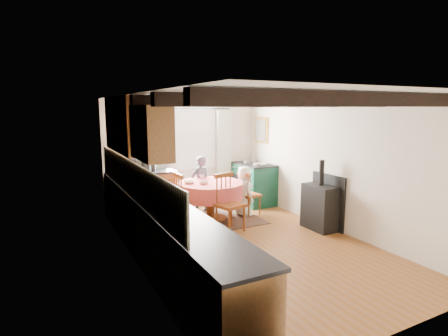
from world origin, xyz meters
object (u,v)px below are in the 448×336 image
chair_right (249,193)px  child_far (200,184)px  aga_range (254,183)px  dining_table (211,201)px  chair_near (230,203)px  chair_left (169,201)px  cup (202,177)px  cast_iron_stove (320,195)px  child_right (244,191)px

chair_right → child_far: 1.06m
aga_range → child_far: child_far is taller
dining_table → chair_near: bearing=-86.9°
chair_left → cup: size_ratio=10.49×
cup → cast_iron_stove: bearing=-49.0°
chair_near → cast_iron_stove: size_ratio=0.82×
chair_near → aga_range: chair_near is taller
dining_table → child_right: child_right is taller
chair_right → cup: chair_right is taller
dining_table → child_right: (0.75, -0.03, 0.13)m
chair_left → cup: bearing=116.9°
dining_table → chair_left: (-0.88, -0.09, 0.13)m
chair_left → child_far: (0.93, 0.69, 0.10)m
aga_range → chair_right: bearing=-127.7°
dining_table → chair_left: chair_left is taller
dining_table → child_far: child_far is taller
chair_left → aga_range: chair_left is taller
child_far → chair_right: bearing=133.4°
chair_right → aga_range: 0.92m
cup → chair_right: bearing=-25.3°
chair_left → child_far: bearing=124.6°
dining_table → chair_near: size_ratio=1.21×
child_far → cup: (-0.05, -0.20, 0.20)m
cast_iron_stove → child_right: cast_iron_stove is taller
cast_iron_stove → child_far: (-1.52, 2.01, -0.03)m
dining_table → chair_right: size_ratio=1.40×
cup → child_far: bearing=76.6°
chair_left → child_right: child_right is taller
chair_left → chair_near: bearing=52.2°
chair_right → child_far: (-0.84, 0.62, 0.16)m
dining_table → chair_left: bearing=-174.4°
chair_near → child_far: 1.36m
dining_table → chair_right: 0.89m
chair_near → child_far: child_far is taller
chair_left → cast_iron_stove: bearing=59.7°
chair_right → child_right: bearing=84.2°
chair_right → cup: (-0.89, 0.42, 0.36)m
dining_table → cast_iron_stove: size_ratio=0.99×
dining_table → chair_right: chair_right is taller
cast_iron_stove → child_right: bearing=120.6°
dining_table → chair_left: size_ratio=1.24×
chair_left → cast_iron_stove: 2.78m
chair_left → cast_iron_stove: (2.45, -1.31, 0.13)m
child_far → child_right: size_ratio=1.18×
chair_right → aga_range: (0.56, 0.73, 0.02)m
child_right → chair_right: bearing=-88.7°
child_right → dining_table: bearing=86.2°
chair_near → chair_right: (0.85, 0.73, -0.07)m
child_right → aga_range: bearing=-45.4°
chair_near → chair_right: chair_near is taller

